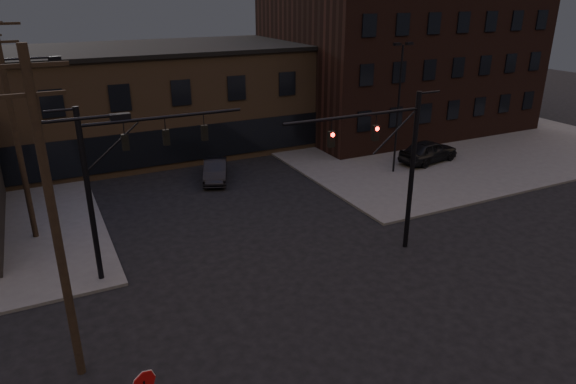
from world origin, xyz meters
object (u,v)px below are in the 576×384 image
Objects in this scene: parked_car_lot_b at (370,129)px; car_crossing at (215,171)px; traffic_signal_far at (118,172)px; traffic_signal_near at (394,158)px; parked_car_lot_a at (428,151)px.

car_crossing is (-16.07, -4.39, -0.11)m from parked_car_lot_b.
traffic_signal_near is at bearing -16.17° from traffic_signal_far.
car_crossing is at bearing 119.31° from parked_car_lot_b.
car_crossing is at bearing 107.34° from traffic_signal_near.
parked_car_lot_b is (0.38, 8.08, -0.19)m from parked_car_lot_a.
parked_car_lot_a is 1.16× the size of car_crossing.
car_crossing is (-4.32, 13.84, -4.21)m from traffic_signal_near.
traffic_signal_near is at bearing -51.59° from car_crossing.
parked_car_lot_a is at bearing -168.65° from parked_car_lot_b.
traffic_signal_far reaches higher than car_crossing.
traffic_signal_far reaches higher than parked_car_lot_a.
traffic_signal_near is 15.10m from car_crossing.
traffic_signal_far is at bearing 135.75° from parked_car_lot_b.
traffic_signal_near is 1.00× the size of traffic_signal_far.
parked_car_lot_b is (11.75, 18.23, -4.11)m from traffic_signal_near.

